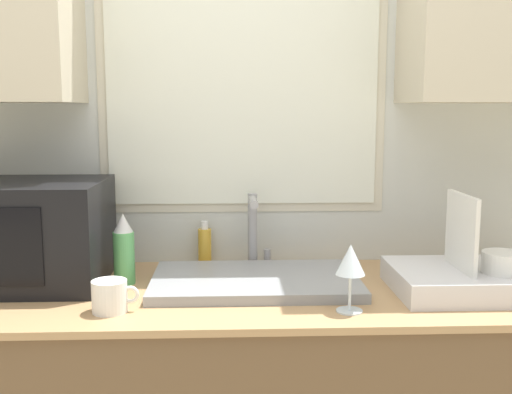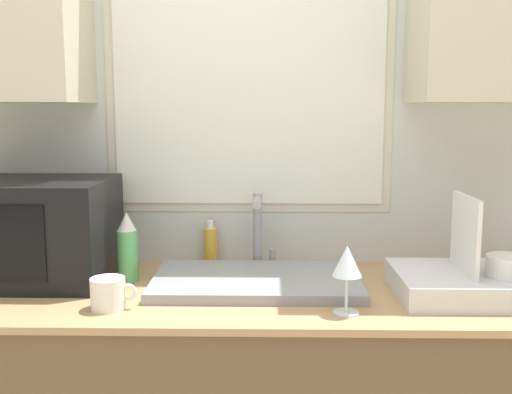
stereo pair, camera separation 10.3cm
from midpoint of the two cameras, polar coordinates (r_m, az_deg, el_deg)
wall_back at (r=2.04m, az=-2.73°, el=8.42°), size 6.00×0.38×2.60m
sink_basin at (r=1.83m, az=-1.71°, el=-8.01°), size 0.62×0.38×0.03m
faucet at (r=1.99m, az=-1.67°, el=-2.73°), size 0.08×0.16×0.25m
microwave at (r=1.98m, az=-22.94°, el=-3.16°), size 0.51×0.39×0.31m
dish_rack at (r=1.84m, az=17.58°, el=-7.22°), size 0.38×0.33×0.29m
spray_bottle at (r=1.88m, az=-14.02°, el=-4.95°), size 0.06×0.06×0.22m
soap_bottle at (r=2.07m, az=-6.34°, el=-4.61°), size 0.05×0.05×0.15m
mug_near_sink at (r=1.65m, az=-15.50°, el=-9.11°), size 0.12×0.09×0.08m
wine_glass at (r=1.58m, az=7.14°, el=-6.17°), size 0.08×0.08×0.18m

